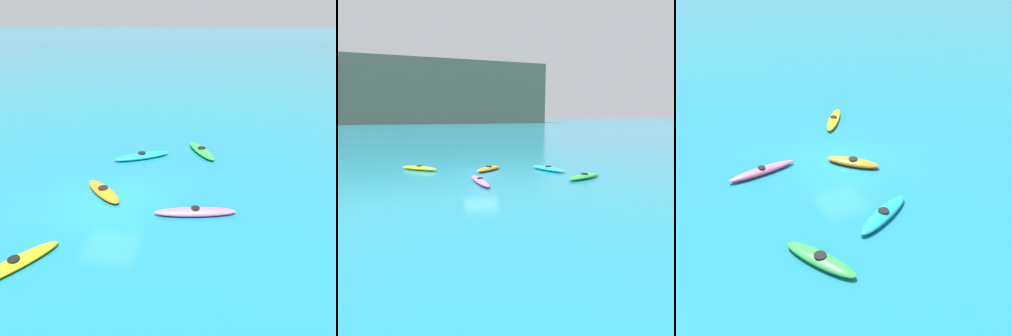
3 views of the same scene
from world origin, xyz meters
The scene contains 6 objects.
ground_plane centered at (0.00, 0.00, 0.00)m, with size 600.00×600.00×0.00m, color #19728C.
kayak_orange centered at (0.62, 0.37, 0.16)m, with size 2.37×2.37×0.37m.
kayak_green centered at (6.33, -3.84, 0.16)m, with size 3.02×2.10×0.37m.
kayak_cyan centered at (5.01, -0.47, 0.16)m, with size 2.16×3.16×0.37m.
kayak_pink centered at (-0.53, -3.92, 0.16)m, with size 1.12×3.42×0.37m.
kayak_yellow centered at (-4.48, 1.66, 0.16)m, with size 2.92×2.24×0.37m.
Camera 3 is at (17.03, -8.10, 10.62)m, focal length 45.96 mm.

